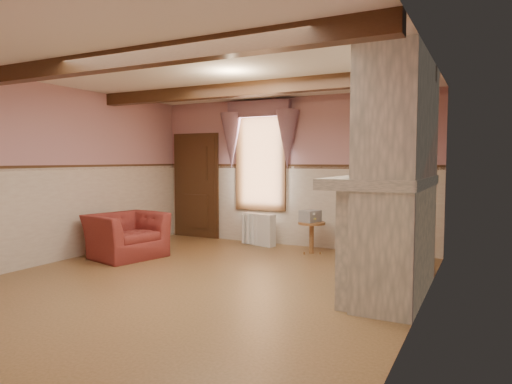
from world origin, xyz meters
The scene contains 25 objects.
floor centered at (0.00, 0.00, 0.00)m, with size 5.50×6.00×0.01m, color brown.
ceiling centered at (0.00, 0.00, 2.80)m, with size 5.50×6.00×0.01m, color silver.
wall_back centered at (0.00, 3.00, 1.40)m, with size 5.50×0.02×2.80m, color #AF797C.
wall_left centered at (-2.75, 0.00, 1.40)m, with size 0.02×6.00×2.80m, color #AF797C.
wall_right centered at (2.75, 0.00, 1.40)m, with size 0.02×6.00×2.80m, color #AF797C.
wainscot centered at (0.00, 0.00, 0.75)m, with size 5.50×6.00×1.50m, color beige, non-canonical shape.
chair_rail centered at (0.00, 0.00, 1.50)m, with size 5.50×6.00×0.08m, color black, non-canonical shape.
firebox centered at (2.00, 0.60, 0.45)m, with size 0.20×0.95×0.90m, color black.
armchair centered at (-1.97, 0.70, 0.37)m, with size 1.13×0.99×0.73m, color maroon.
side_table centered at (0.67, 2.41, 0.28)m, with size 0.47×0.47×0.55m, color brown.
book_stack centered at (0.63, 2.43, 0.65)m, with size 0.26×0.32×0.20m, color #B7AD8C.
radiator centered at (-0.51, 2.70, 0.30)m, with size 0.70×0.18×0.60m, color silver.
bowl centered at (2.24, 0.55, 1.46)m, with size 0.32×0.32×0.08m, color brown.
mantel_clock centered at (2.24, 1.12, 1.52)m, with size 0.14×0.24×0.20m, color black.
oil_lamp centered at (2.24, 1.26, 1.56)m, with size 0.11×0.11×0.28m, color #B97434.
candle_red centered at (2.24, -0.10, 1.50)m, with size 0.06×0.06×0.16m, color #AF152A.
jar_yellow centered at (2.24, 0.29, 1.48)m, with size 0.06×0.06×0.12m, color gold.
fireplace centered at (2.42, 0.60, 1.40)m, with size 0.85×2.00×2.80m, color gray.
mantel centered at (2.24, 0.60, 1.36)m, with size 1.05×2.05×0.12m, color gray.
overmantel_mirror centered at (2.06, 0.60, 1.97)m, with size 0.06×1.44×1.04m, color silver.
door centered at (-2.10, 2.94, 1.05)m, with size 1.10×0.10×2.10m, color black.
window centered at (-0.60, 2.97, 1.65)m, with size 1.06×0.08×2.02m, color white.
window_drapes centered at (-0.60, 2.88, 2.25)m, with size 1.30×0.14×1.40m, color gray.
ceiling_beam_front centered at (0.00, -1.20, 2.70)m, with size 5.50×0.18×0.20m, color black.
ceiling_beam_back centered at (0.00, 1.20, 2.70)m, with size 5.50×0.18×0.20m, color black.
Camera 1 is at (3.38, -4.99, 1.62)m, focal length 32.00 mm.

